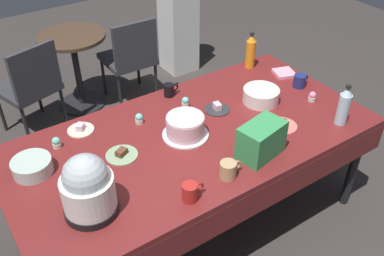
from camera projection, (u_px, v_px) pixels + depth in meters
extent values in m
plane|color=#383330|center=(192.00, 220.00, 3.01)|extent=(9.00, 9.00, 0.00)
cube|color=maroon|center=(192.00, 137.00, 2.58)|extent=(2.20, 1.10, 0.04)
cylinder|color=black|center=(354.00, 165.00, 2.95)|extent=(0.06, 0.06, 0.71)
cylinder|color=black|center=(12.00, 203.00, 2.66)|extent=(0.06, 0.06, 0.71)
cylinder|color=black|center=(262.00, 103.00, 3.58)|extent=(0.06, 0.06, 0.71)
cube|color=maroon|center=(249.00, 206.00, 2.28)|extent=(2.20, 0.01, 0.18)
cube|color=maroon|center=(148.00, 111.00, 3.01)|extent=(2.20, 0.01, 0.18)
cylinder|color=silver|center=(185.00, 135.00, 2.56)|extent=(0.28, 0.28, 0.01)
cylinder|color=beige|center=(185.00, 126.00, 2.52)|extent=(0.23, 0.23, 0.11)
cylinder|color=silver|center=(185.00, 118.00, 2.49)|extent=(0.22, 0.22, 0.01)
cylinder|color=black|center=(92.00, 208.00, 2.07)|extent=(0.26, 0.26, 0.04)
cylinder|color=white|center=(89.00, 192.00, 2.01)|extent=(0.25, 0.25, 0.17)
sphere|color=#B2BCC1|center=(85.00, 176.00, 1.94)|extent=(0.21, 0.21, 0.21)
cylinder|color=#B2C6BC|center=(32.00, 166.00, 2.28)|extent=(0.21, 0.21, 0.08)
cylinder|color=silver|center=(261.00, 95.00, 2.84)|extent=(0.24, 0.24, 0.09)
cylinder|color=#E07266|center=(282.00, 126.00, 2.64)|extent=(0.18, 0.18, 0.01)
cube|color=brown|center=(283.00, 123.00, 2.62)|extent=(0.08, 0.08, 0.03)
cylinder|color=beige|center=(81.00, 130.00, 2.60)|extent=(0.16, 0.16, 0.01)
cube|color=beige|center=(80.00, 127.00, 2.59)|extent=(0.07, 0.07, 0.04)
cylinder|color=#2D2D33|center=(217.00, 109.00, 2.78)|extent=(0.16, 0.16, 0.01)
cube|color=beige|center=(217.00, 106.00, 2.77)|extent=(0.05, 0.06, 0.04)
cylinder|color=#8CA87F|center=(122.00, 155.00, 2.41)|extent=(0.18, 0.18, 0.01)
cube|color=brown|center=(121.00, 152.00, 2.40)|extent=(0.08, 0.07, 0.03)
cylinder|color=beige|center=(312.00, 99.00, 2.86)|extent=(0.05, 0.05, 0.03)
sphere|color=pink|center=(313.00, 95.00, 2.85)|extent=(0.05, 0.05, 0.05)
cylinder|color=beige|center=(57.00, 145.00, 2.47)|extent=(0.05, 0.05, 0.03)
sphere|color=#6BC6B2|center=(56.00, 141.00, 2.45)|extent=(0.05, 0.05, 0.05)
cylinder|color=beige|center=(185.00, 104.00, 2.81)|extent=(0.05, 0.05, 0.03)
sphere|color=#6BC6B2|center=(185.00, 100.00, 2.79)|extent=(0.05, 0.05, 0.05)
cylinder|color=beige|center=(139.00, 121.00, 2.66)|extent=(0.05, 0.05, 0.03)
sphere|color=#6BC6B2|center=(139.00, 117.00, 2.64)|extent=(0.05, 0.05, 0.05)
cylinder|color=orange|center=(250.00, 54.00, 3.19)|extent=(0.07, 0.07, 0.21)
cone|color=orange|center=(252.00, 38.00, 3.12)|extent=(0.06, 0.06, 0.05)
cylinder|color=black|center=(252.00, 34.00, 3.10)|extent=(0.03, 0.03, 0.02)
cylinder|color=silver|center=(343.00, 109.00, 2.61)|extent=(0.07, 0.07, 0.20)
cone|color=silver|center=(347.00, 91.00, 2.53)|extent=(0.07, 0.07, 0.05)
cylinder|color=black|center=(349.00, 86.00, 2.51)|extent=(0.03, 0.03, 0.02)
cylinder|color=tan|center=(228.00, 170.00, 2.25)|extent=(0.09, 0.09, 0.09)
torus|color=tan|center=(236.00, 165.00, 2.27)|extent=(0.06, 0.01, 0.06)
cylinder|color=#B2231E|center=(190.00, 192.00, 2.11)|extent=(0.08, 0.08, 0.10)
torus|color=#B2231E|center=(199.00, 187.00, 2.13)|extent=(0.06, 0.01, 0.06)
cylinder|color=navy|center=(299.00, 81.00, 2.99)|extent=(0.08, 0.08, 0.09)
torus|color=navy|center=(305.00, 78.00, 3.01)|extent=(0.06, 0.01, 0.06)
cylinder|color=black|center=(169.00, 90.00, 2.90)|extent=(0.07, 0.07, 0.09)
torus|color=black|center=(175.00, 88.00, 2.92)|extent=(0.06, 0.01, 0.06)
cube|color=#338C4C|center=(261.00, 140.00, 2.36)|extent=(0.29, 0.21, 0.20)
cube|color=pink|center=(284.00, 73.00, 3.15)|extent=(0.18, 0.18, 0.02)
cube|color=#333338|center=(27.00, 88.00, 3.64)|extent=(0.55, 0.55, 0.05)
cube|color=#333338|center=(35.00, 71.00, 3.41)|extent=(0.41, 0.16, 0.40)
cylinder|color=black|center=(38.00, 94.00, 3.99)|extent=(0.04, 0.04, 0.40)
cylinder|color=black|center=(1.00, 111.00, 3.75)|extent=(0.04, 0.04, 0.40)
cylinder|color=black|center=(64.00, 108.00, 3.80)|extent=(0.04, 0.04, 0.40)
cylinder|color=black|center=(26.00, 128.00, 3.56)|extent=(0.04, 0.04, 0.40)
cube|color=#333338|center=(128.00, 59.00, 4.07)|extent=(0.45, 0.45, 0.05)
cube|color=#333338|center=(135.00, 44.00, 3.80)|extent=(0.42, 0.05, 0.40)
cylinder|color=black|center=(138.00, 67.00, 4.41)|extent=(0.03, 0.03, 0.40)
cylinder|color=black|center=(104.00, 77.00, 4.25)|extent=(0.03, 0.03, 0.40)
cylinder|color=black|center=(156.00, 82.00, 4.16)|extent=(0.03, 0.03, 0.40)
cylinder|color=black|center=(120.00, 94.00, 3.99)|extent=(0.03, 0.03, 0.40)
cylinder|color=#473323|center=(71.00, 37.00, 3.80)|extent=(0.60, 0.60, 0.03)
cylinder|color=black|center=(77.00, 72.00, 4.01)|extent=(0.06, 0.06, 0.67)
cylinder|color=black|center=(83.00, 103.00, 4.21)|extent=(0.44, 0.44, 0.02)
cube|color=silver|center=(179.00, 30.00, 4.55)|extent=(0.32, 0.32, 0.90)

